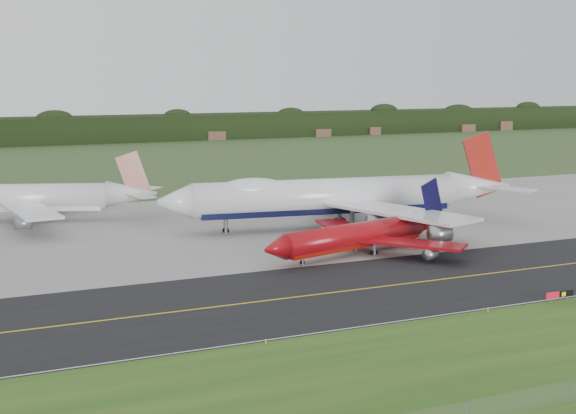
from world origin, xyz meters
The scene contains 13 objects.
ground centered at (0.00, 0.00, 0.00)m, with size 600.00×600.00×0.00m, color #2F4922.
grass_verge centered at (0.00, -35.00, 0.01)m, with size 400.00×30.00×0.01m, color #275218.
taxiway centered at (0.00, -4.00, 0.01)m, with size 400.00×32.00×0.02m, color black.
apron centered at (0.00, 51.00, 0.01)m, with size 400.00×78.00×0.01m, color gray.
taxiway_centreline centered at (0.00, -4.00, 0.03)m, with size 400.00×0.40×0.00m, color gold.
taxiway_edge_line centered at (0.00, -19.50, 0.03)m, with size 400.00×0.25×0.00m, color silver.
horizon_treeline centered at (0.00, 273.76, 5.47)m, with size 700.00×25.00×12.00m.
jet_ba_747 centered at (15.02, 40.24, 6.52)m, with size 76.14×62.52×19.15m.
jet_red_737 centered at (8.28, 17.32, 3.26)m, with size 43.04×34.34×11.79m.
jet_star_tail centered at (-43.10, 73.35, 4.99)m, with size 55.28×44.96×14.97m.
taxiway_sign centered at (17.49, -21.00, 1.09)m, with size 4.65×0.25×1.55m.
edge_marker_left centered at (-25.97, -20.50, 0.25)m, with size 0.16×0.16×0.50m, color yellow.
edge_marker_center centered at (5.79, -20.50, 0.25)m, with size 0.16×0.16×0.50m, color yellow.
Camera 1 is at (-59.77, -103.34, 30.84)m, focal length 50.00 mm.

